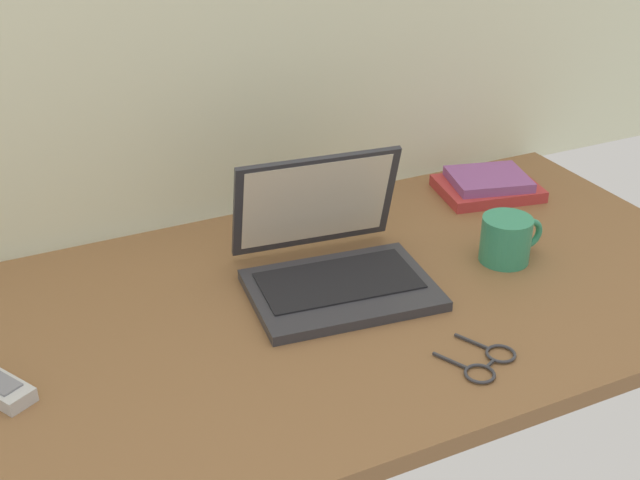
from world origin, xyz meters
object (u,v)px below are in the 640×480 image
object	(u,v)px
laptop	(332,258)
eyeglasses	(488,363)
coffee_mug	(507,239)
book_stack	(488,185)

from	to	relation	value
laptop	eyeglasses	distance (m)	0.34
laptop	coffee_mug	distance (m)	0.33
eyeglasses	book_stack	size ratio (longest dim) A/B	0.58
laptop	book_stack	xyz separation A→B (m)	(0.46, 0.18, -0.03)
laptop	coffee_mug	xyz separation A→B (m)	(0.32, -0.07, -0.00)
coffee_mug	book_stack	xyz separation A→B (m)	(0.14, 0.25, -0.02)
coffee_mug	eyeglasses	distance (m)	0.33
coffee_mug	book_stack	distance (m)	0.29
coffee_mug	eyeglasses	bearing A→B (deg)	-131.06
coffee_mug	book_stack	size ratio (longest dim) A/B	0.55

